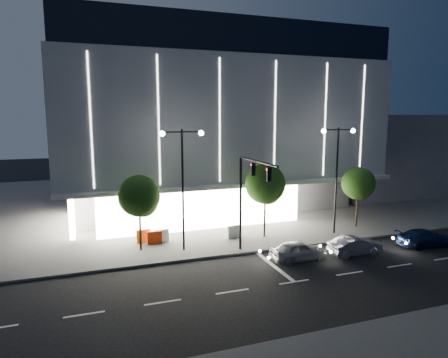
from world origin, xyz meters
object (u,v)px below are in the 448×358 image
street_lamp_west (183,172)px  tree_right (358,185)px  car_lead (299,251)px  car_third (425,238)px  barrier_a (143,236)px  barrier_d (234,232)px  street_lamp_east (337,164)px  tree_mid (265,186)px  barrier_b (162,236)px  traffic_mast (249,188)px  tree_left (139,198)px  barrier_c (155,238)px  car_second (355,246)px

street_lamp_west → tree_right: street_lamp_west is taller
car_lead → car_third: (10.71, -0.57, -0.03)m
car_third → barrier_a: bearing=73.0°
tree_right → barrier_d: (-11.52, 0.54, -3.23)m
car_lead → barrier_a: (-9.63, 7.18, -0.04)m
street_lamp_west → street_lamp_east: 13.00m
barrier_d → tree_mid: bearing=-23.1°
car_third → barrier_b: car_third is taller
tree_right → barrier_d: bearing=177.3°
street_lamp_east → barrier_d: 10.14m
tree_right → barrier_d: tree_right is taller
street_lamp_east → tree_right: bearing=18.6°
barrier_d → traffic_mast: bearing=-107.8°
street_lamp_west → car_third: size_ratio=1.99×
street_lamp_east → tree_left: size_ratio=1.57×
tree_right → barrier_b: tree_right is taller
barrier_c → barrier_b: bearing=29.1°
traffic_mast → street_lamp_east: size_ratio=0.79×
tree_mid → car_second: 8.15m
traffic_mast → barrier_c: size_ratio=6.43×
traffic_mast → barrier_d: traffic_mast is taller
tree_left → barrier_b: size_ratio=5.20×
street_lamp_west → barrier_b: size_ratio=8.18×
street_lamp_east → barrier_c: bearing=172.0°
car_lead → car_second: bearing=-94.9°
tree_right → car_third: (1.78, -5.95, -3.23)m
tree_right → barrier_b: (-17.21, 1.35, -3.23)m
street_lamp_east → barrier_c: (-14.79, 2.09, -5.31)m
car_third → barrier_c: (-19.59, 7.01, -0.00)m
traffic_mast → car_third: size_ratio=1.57×
street_lamp_east → tree_right: (3.03, 1.02, -2.07)m
car_lead → car_third: 10.73m
street_lamp_west → barrier_a: (-2.54, 2.82, -5.31)m
tree_mid → car_lead: tree_mid is taller
street_lamp_west → traffic_mast: bearing=-33.6°
tree_mid → tree_right: 9.01m
street_lamp_east → tree_mid: size_ratio=1.46×
car_lead → barrier_d: bearing=23.0°
barrier_a → barrier_b: (1.36, -0.44, 0.00)m
traffic_mast → car_lead: traffic_mast is taller
barrier_b → tree_right: bearing=-14.7°
car_lead → barrier_c: car_lead is taller
street_lamp_west → tree_mid: 7.28m
barrier_c → barrier_d: size_ratio=1.00×
barrier_a → barrier_d: same height
barrier_c → barrier_a: bearing=139.5°
street_lamp_west → tree_left: size_ratio=1.57×
tree_mid → car_second: (4.50, -5.72, -3.68)m
tree_mid → car_third: tree_mid is taller
tree_left → car_lead: 11.89m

